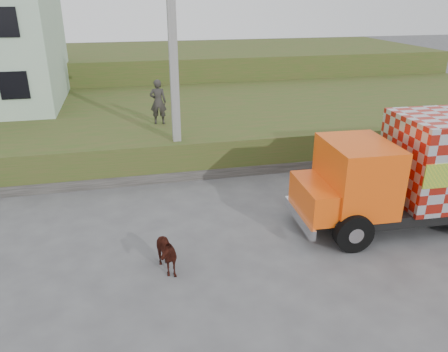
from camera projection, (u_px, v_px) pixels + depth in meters
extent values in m
plane|color=#474749|center=(229.00, 228.00, 13.65)|extent=(120.00, 120.00, 0.00)
cube|color=#32501A|center=(184.00, 121.00, 22.36)|extent=(40.00, 12.00, 1.50)
cube|color=#32501A|center=(161.00, 70.00, 32.86)|extent=(40.00, 12.00, 3.00)
cube|color=#595651|center=(154.00, 177.00, 16.94)|extent=(16.00, 0.50, 0.40)
cube|color=gray|center=(174.00, 76.00, 16.04)|extent=(0.30, 0.30, 8.00)
cube|color=black|center=(425.00, 203.00, 13.80)|extent=(7.06, 2.56, 0.36)
cube|color=#E84D0C|center=(356.00, 175.00, 12.95)|extent=(1.95, 2.44, 2.05)
cube|color=#E84D0C|center=(317.00, 197.00, 13.00)|extent=(1.12, 2.20, 0.92)
cube|color=yellow|center=(443.00, 144.00, 14.57)|extent=(4.71, 0.25, 0.72)
cube|color=silver|center=(299.00, 217.00, 13.15)|extent=(0.26, 2.36, 0.31)
cylinder|color=black|center=(353.00, 233.00, 12.27)|extent=(1.14, 0.41, 1.13)
cylinder|color=black|center=(321.00, 197.00, 14.41)|extent=(1.14, 0.41, 1.13)
cylinder|color=black|center=(431.00, 188.00, 15.08)|extent=(1.14, 0.41, 1.13)
imported|color=#341B0D|center=(163.00, 253.00, 11.35)|extent=(0.96, 1.42, 1.10)
imported|color=#2E2B29|center=(158.00, 102.00, 18.83)|extent=(0.78, 0.58, 1.94)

